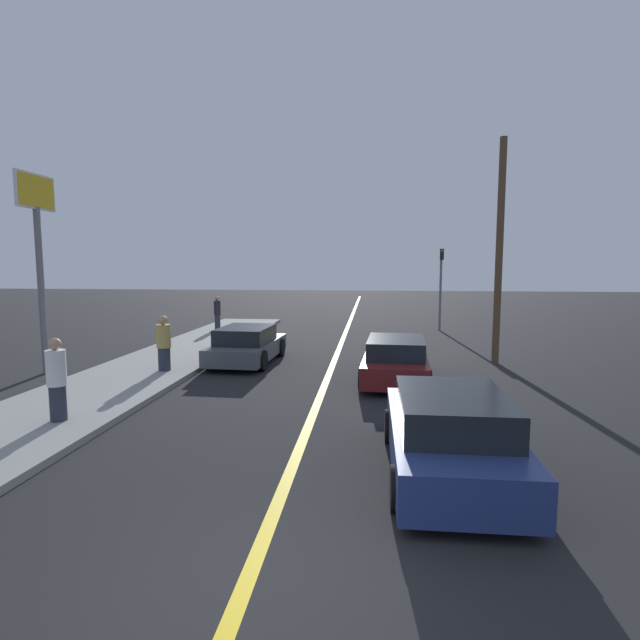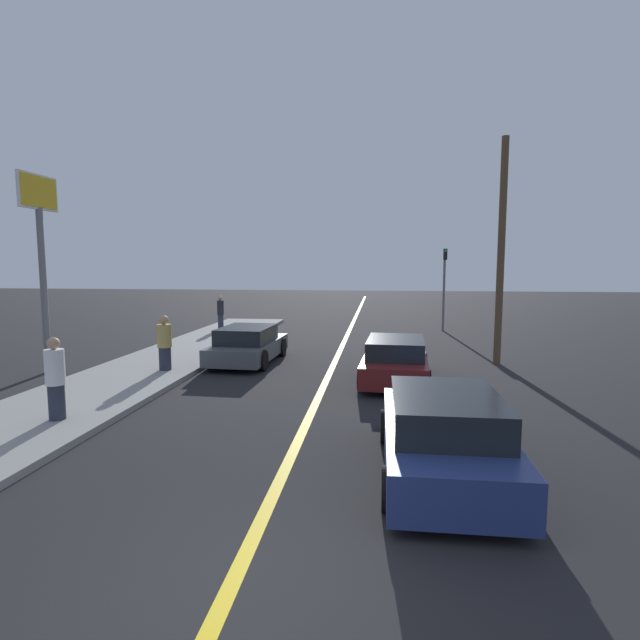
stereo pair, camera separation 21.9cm
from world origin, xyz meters
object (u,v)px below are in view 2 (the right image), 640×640
at_px(utility_pole, 501,253).
at_px(pedestrian_far_standing, 221,312).
at_px(car_ahead_center, 395,360).
at_px(pedestrian_near_curb, 55,379).
at_px(pedestrian_mid_group, 165,343).
at_px(traffic_light, 444,281).
at_px(car_far_distant, 248,345).
at_px(car_near_right_lane, 444,435).
at_px(roadside_sign, 40,230).

bearing_deg(utility_pole, pedestrian_far_standing, 150.51).
bearing_deg(car_ahead_center, pedestrian_near_curb, -142.43).
height_order(pedestrian_mid_group, traffic_light, traffic_light).
bearing_deg(pedestrian_mid_group, utility_pole, 15.54).
distance_m(car_ahead_center, traffic_light, 11.87).
bearing_deg(car_far_distant, car_near_right_lane, -55.01).
bearing_deg(utility_pole, traffic_light, 95.25).
xyz_separation_m(pedestrian_near_curb, pedestrian_mid_group, (0.15, 4.98, -0.03)).
relative_size(pedestrian_mid_group, roadside_sign, 0.28).
bearing_deg(car_far_distant, car_ahead_center, -21.57).
distance_m(car_ahead_center, pedestrian_near_curb, 8.70).
bearing_deg(car_ahead_center, traffic_light, 79.46).
xyz_separation_m(car_far_distant, roadside_sign, (-5.83, -2.29, 3.80)).
xyz_separation_m(pedestrian_near_curb, roadside_sign, (-3.64, 4.84, 3.40)).
bearing_deg(roadside_sign, traffic_light, 40.25).
distance_m(car_far_distant, roadside_sign, 7.32).
bearing_deg(traffic_light, car_ahead_center, -103.59).
bearing_deg(pedestrian_near_curb, utility_pole, 36.50).
distance_m(car_near_right_lane, car_far_distant, 10.29).
height_order(car_near_right_lane, car_ahead_center, car_near_right_lane).
distance_m(pedestrian_mid_group, utility_pole, 11.28).
distance_m(pedestrian_far_standing, traffic_light, 11.37).
relative_size(car_near_right_lane, car_ahead_center, 1.01).
height_order(traffic_light, utility_pole, utility_pole).
bearing_deg(car_near_right_lane, car_far_distant, 122.34).
bearing_deg(car_near_right_lane, roadside_sign, 150.46).
xyz_separation_m(traffic_light, utility_pole, (0.77, -8.40, 1.22)).
bearing_deg(pedestrian_far_standing, traffic_light, 8.52).
bearing_deg(roadside_sign, car_far_distant, 21.47).
bearing_deg(pedestrian_far_standing, car_near_right_lane, -61.02).
xyz_separation_m(car_near_right_lane, utility_pole, (2.95, 9.44, 3.10)).
height_order(car_ahead_center, pedestrian_far_standing, pedestrian_far_standing).
relative_size(traffic_light, utility_pole, 0.55).
relative_size(car_ahead_center, pedestrian_near_curb, 2.47).
relative_size(pedestrian_mid_group, pedestrian_far_standing, 1.02).
bearing_deg(car_ahead_center, pedestrian_far_standing, 133.84).
height_order(pedestrian_far_standing, roadside_sign, roadside_sign).
xyz_separation_m(car_ahead_center, pedestrian_far_standing, (-8.39, 9.72, 0.36)).
relative_size(car_ahead_center, pedestrian_far_standing, 2.59).
xyz_separation_m(pedestrian_mid_group, pedestrian_far_standing, (-1.38, 9.66, 0.00)).
distance_m(traffic_light, utility_pole, 8.53).
relative_size(car_ahead_center, utility_pole, 0.57).
bearing_deg(car_ahead_center, pedestrian_mid_group, -177.40).
height_order(car_near_right_lane, pedestrian_near_curb, pedestrian_near_curb).
bearing_deg(traffic_light, car_near_right_lane, -96.96).
height_order(car_near_right_lane, utility_pole, utility_pole).
distance_m(car_near_right_lane, pedestrian_mid_group, 10.00).
height_order(car_ahead_center, traffic_light, traffic_light).
xyz_separation_m(pedestrian_mid_group, traffic_light, (9.76, 11.33, 1.56)).
relative_size(car_ahead_center, car_far_distant, 1.01).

